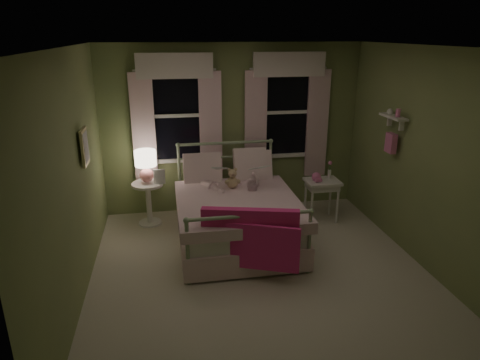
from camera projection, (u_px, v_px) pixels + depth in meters
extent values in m
plane|color=beige|center=(261.00, 273.00, 5.13)|extent=(4.20, 4.20, 0.00)
plane|color=white|center=(265.00, 47.00, 4.27)|extent=(4.20, 4.20, 0.00)
plane|color=#87965A|center=(233.00, 129.00, 6.66)|extent=(4.00, 0.00, 4.00)
plane|color=#87965A|center=(335.00, 269.00, 2.75)|extent=(4.00, 0.00, 4.00)
plane|color=#87965A|center=(72.00, 181.00, 4.37)|extent=(0.00, 4.20, 4.20)
plane|color=#87965A|center=(428.00, 161.00, 5.03)|extent=(0.00, 4.20, 4.20)
cube|color=white|center=(236.00, 213.00, 5.80)|extent=(1.44, 1.94, 0.26)
cube|color=white|center=(236.00, 229.00, 5.88)|extent=(1.54, 2.02, 0.30)
cube|color=white|center=(238.00, 205.00, 5.60)|extent=(1.58, 1.75, 0.14)
cylinder|color=#9EB793|center=(185.00, 224.00, 5.72)|extent=(0.04, 1.90, 0.04)
cylinder|color=#9EB793|center=(285.00, 217.00, 5.95)|extent=(0.04, 1.90, 0.04)
cylinder|color=#9EB793|center=(180.00, 182.00, 6.53)|extent=(0.04, 0.04, 1.15)
cylinder|color=#9EB793|center=(270.00, 176.00, 6.76)|extent=(0.04, 0.04, 1.15)
sphere|color=#9EB793|center=(178.00, 145.00, 6.34)|extent=(0.07, 0.07, 0.07)
sphere|color=#9EB793|center=(271.00, 141.00, 6.57)|extent=(0.07, 0.07, 0.07)
cylinder|color=#9EB793|center=(225.00, 143.00, 6.46)|extent=(1.42, 0.04, 0.04)
cylinder|color=#9EB793|center=(225.00, 157.00, 6.53)|extent=(1.38, 0.03, 0.03)
cylinder|color=#9EB793|center=(188.00, 253.00, 4.79)|extent=(0.04, 0.04, 0.80)
cylinder|color=#9EB793|center=(309.00, 243.00, 5.02)|extent=(0.04, 0.04, 0.80)
sphere|color=#9EB793|center=(186.00, 220.00, 4.65)|extent=(0.07, 0.07, 0.07)
sphere|color=#9EB793|center=(311.00, 211.00, 4.89)|extent=(0.07, 0.07, 0.07)
cylinder|color=#9EB793|center=(250.00, 216.00, 4.77)|extent=(1.42, 0.04, 0.04)
cube|color=white|center=(202.00, 172.00, 6.26)|extent=(0.55, 0.32, 0.57)
cube|color=white|center=(253.00, 169.00, 6.39)|extent=(0.55, 0.32, 0.57)
cube|color=white|center=(250.00, 164.00, 6.35)|extent=(0.48, 0.30, 0.51)
cube|color=#D62975|center=(250.00, 222.00, 4.80)|extent=(1.09, 0.37, 0.32)
cube|color=#E12C82|center=(251.00, 247.00, 4.82)|extent=(1.04, 0.44, 0.55)
imported|color=#F7D1DD|center=(211.00, 168.00, 6.00)|extent=(0.31, 0.26, 0.72)
imported|color=#F7D1DD|center=(250.00, 167.00, 6.10)|extent=(0.36, 0.30, 0.68)
imported|color=beige|center=(213.00, 171.00, 5.76)|extent=(0.22, 0.17, 0.26)
imported|color=beige|center=(253.00, 172.00, 5.86)|extent=(0.22, 0.18, 0.26)
sphere|color=tan|center=(232.00, 182.00, 5.97)|extent=(0.16, 0.16, 0.16)
sphere|color=tan|center=(232.00, 173.00, 5.90)|extent=(0.12, 0.12, 0.12)
sphere|color=tan|center=(229.00, 170.00, 5.88)|extent=(0.05, 0.05, 0.05)
sphere|color=tan|center=(236.00, 169.00, 5.89)|extent=(0.05, 0.05, 0.05)
sphere|color=tan|center=(227.00, 182.00, 5.92)|extent=(0.06, 0.06, 0.06)
sphere|color=tan|center=(238.00, 182.00, 5.95)|extent=(0.06, 0.06, 0.06)
sphere|color=#8C6B51|center=(233.00, 175.00, 5.85)|extent=(0.04, 0.04, 0.04)
cylinder|color=white|center=(147.00, 184.00, 6.25)|extent=(0.46, 0.46, 0.04)
cylinder|color=white|center=(149.00, 204.00, 6.35)|extent=(0.08, 0.08, 0.60)
cylinder|color=white|center=(150.00, 223.00, 6.45)|extent=(0.34, 0.34, 0.03)
sphere|color=pink|center=(147.00, 175.00, 6.20)|extent=(0.21, 0.21, 0.21)
cylinder|color=pink|center=(146.00, 167.00, 6.16)|extent=(0.03, 0.03, 0.12)
cylinder|color=#FFEAC6|center=(145.00, 158.00, 6.12)|extent=(0.31, 0.31, 0.23)
imported|color=beige|center=(154.00, 184.00, 6.18)|extent=(0.17, 0.23, 0.02)
cube|color=white|center=(322.00, 182.00, 6.36)|extent=(0.50, 0.40, 0.04)
cube|color=white|center=(322.00, 186.00, 6.38)|extent=(0.44, 0.34, 0.08)
cylinder|color=white|center=(312.00, 206.00, 6.29)|extent=(0.04, 0.04, 0.60)
cylinder|color=white|center=(337.00, 204.00, 6.36)|extent=(0.04, 0.04, 0.60)
cylinder|color=white|center=(305.00, 199.00, 6.57)|extent=(0.04, 0.04, 0.60)
cylinder|color=white|center=(330.00, 197.00, 6.64)|extent=(0.04, 0.04, 0.60)
sphere|color=pink|center=(316.00, 177.00, 6.32)|extent=(0.14, 0.14, 0.14)
cube|color=pink|center=(318.00, 180.00, 6.24)|extent=(0.10, 0.05, 0.04)
cylinder|color=white|center=(329.00, 174.00, 6.40)|extent=(0.05, 0.05, 0.14)
cylinder|color=#4C7F3F|center=(330.00, 167.00, 6.36)|extent=(0.01, 0.01, 0.12)
sphere|color=pink|center=(330.00, 163.00, 6.34)|extent=(0.06, 0.06, 0.06)
cube|color=black|center=(177.00, 115.00, 6.42)|extent=(0.76, 0.02, 1.35)
cube|color=white|center=(175.00, 68.00, 6.17)|extent=(0.84, 0.05, 0.06)
cube|color=white|center=(179.00, 160.00, 6.63)|extent=(0.84, 0.05, 0.06)
cube|color=white|center=(150.00, 117.00, 6.33)|extent=(0.06, 0.05, 1.40)
cube|color=white|center=(204.00, 115.00, 6.47)|extent=(0.06, 0.05, 1.40)
cube|color=white|center=(177.00, 116.00, 6.40)|extent=(0.76, 0.04, 0.05)
cube|color=white|center=(144.00, 131.00, 6.34)|extent=(0.34, 0.06, 1.70)
cube|color=white|center=(211.00, 128.00, 6.51)|extent=(0.34, 0.06, 1.70)
cube|color=white|center=(175.00, 66.00, 6.10)|extent=(1.10, 0.08, 0.36)
cylinder|color=white|center=(175.00, 70.00, 6.16)|extent=(1.20, 0.03, 0.03)
cube|color=black|center=(286.00, 112.00, 6.70)|extent=(0.76, 0.02, 1.35)
cube|color=white|center=(288.00, 66.00, 6.45)|extent=(0.84, 0.05, 0.06)
cube|color=white|center=(285.00, 155.00, 6.91)|extent=(0.84, 0.05, 0.06)
cube|color=white|center=(261.00, 113.00, 6.61)|extent=(0.06, 0.05, 1.40)
cube|color=white|center=(311.00, 111.00, 6.75)|extent=(0.06, 0.05, 1.40)
cube|color=white|center=(286.00, 112.00, 6.68)|extent=(0.76, 0.04, 0.05)
cube|color=silver|center=(256.00, 127.00, 6.62)|extent=(0.34, 0.06, 1.70)
cube|color=silver|center=(317.00, 124.00, 6.79)|extent=(0.34, 0.06, 1.70)
cube|color=white|center=(289.00, 64.00, 6.38)|extent=(1.10, 0.08, 0.36)
cylinder|color=white|center=(288.00, 68.00, 6.44)|extent=(1.20, 0.03, 0.03)
cube|color=white|center=(393.00, 117.00, 5.53)|extent=(0.15, 0.50, 0.03)
cube|color=white|center=(402.00, 125.00, 5.43)|extent=(0.06, 0.03, 0.14)
cube|color=white|center=(390.00, 121.00, 5.70)|extent=(0.06, 0.03, 0.14)
cylinder|color=pink|center=(398.00, 113.00, 5.42)|extent=(0.06, 0.06, 0.10)
sphere|color=white|center=(390.00, 112.00, 5.61)|extent=(0.08, 0.08, 0.08)
cube|color=pink|center=(391.00, 143.00, 5.65)|extent=(0.08, 0.18, 0.26)
cube|color=beige|center=(85.00, 147.00, 4.87)|extent=(0.03, 0.32, 0.42)
cube|color=silver|center=(86.00, 147.00, 4.88)|extent=(0.01, 0.25, 0.34)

